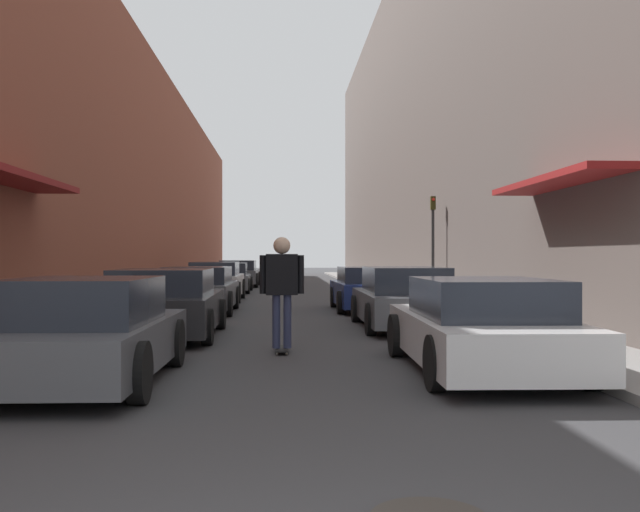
% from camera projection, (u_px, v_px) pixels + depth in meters
% --- Properties ---
extents(ground, '(129.41, 129.41, 0.00)m').
position_uv_depth(ground, '(286.00, 298.00, 25.96)').
color(ground, '#38383A').
extents(curb_strip_left, '(1.80, 58.82, 0.12)m').
position_uv_depth(curb_strip_left, '(187.00, 289.00, 31.60)').
color(curb_strip_left, gray).
rests_on(curb_strip_left, ground).
extents(curb_strip_right, '(1.80, 58.82, 0.12)m').
position_uv_depth(curb_strip_right, '(383.00, 289.00, 32.06)').
color(curb_strip_right, gray).
rests_on(curb_strip_right, ground).
extents(building_row_left, '(4.90, 58.82, 9.69)m').
position_uv_depth(building_row_left, '(121.00, 181.00, 31.44)').
color(building_row_left, brown).
rests_on(building_row_left, ground).
extents(building_row_right, '(4.90, 58.82, 15.55)m').
position_uv_depth(building_row_right, '(446.00, 118.00, 32.21)').
color(building_row_right, '#564C47').
rests_on(building_row_right, ground).
extents(parked_car_left_0, '(1.91, 4.10, 1.28)m').
position_uv_depth(parked_car_left_0, '(86.00, 333.00, 8.54)').
color(parked_car_left_0, '#515459').
rests_on(parked_car_left_0, ground).
extents(parked_car_left_1, '(2.05, 4.36, 1.29)m').
position_uv_depth(parked_car_left_1, '(165.00, 304.00, 13.49)').
color(parked_car_left_1, '#232326').
rests_on(parked_car_left_1, ground).
extents(parked_car_left_2, '(1.98, 4.31, 1.24)m').
position_uv_depth(parked_car_left_2, '(199.00, 290.00, 19.22)').
color(parked_car_left_2, '#515459').
rests_on(parked_car_left_2, ground).
extents(parked_car_left_3, '(1.85, 4.39, 1.33)m').
position_uv_depth(parked_car_left_3, '(216.00, 282.00, 24.27)').
color(parked_car_left_3, silver).
rests_on(parked_car_left_3, ground).
extents(parked_car_left_4, '(2.07, 4.49, 1.24)m').
position_uv_depth(parked_car_left_4, '(226.00, 278.00, 30.03)').
color(parked_car_left_4, '#515459').
rests_on(parked_car_left_4, ground).
extents(parked_car_left_5, '(2.06, 4.76, 1.31)m').
position_uv_depth(parked_car_left_5, '(238.00, 274.00, 35.65)').
color(parked_car_left_5, '#515459').
rests_on(parked_car_left_5, ground).
extents(parked_car_right_0, '(1.99, 4.60, 1.24)m').
position_uv_depth(parked_car_right_0, '(481.00, 327.00, 9.46)').
color(parked_car_right_0, silver).
rests_on(parked_car_right_0, ground).
extents(parked_car_right_1, '(1.91, 4.53, 1.30)m').
position_uv_depth(parked_car_right_1, '(404.00, 299.00, 15.12)').
color(parked_car_right_1, '#515459').
rests_on(parked_car_right_1, ground).
extents(parked_car_right_2, '(2.05, 4.10, 1.23)m').
position_uv_depth(parked_car_right_2, '(370.00, 289.00, 20.02)').
color(parked_car_right_2, navy).
rests_on(parked_car_right_2, ground).
extents(skateboarder, '(0.71, 0.78, 1.84)m').
position_uv_depth(skateboarder, '(282.00, 281.00, 11.31)').
color(skateboarder, black).
rests_on(skateboarder, ground).
extents(traffic_light, '(0.16, 0.22, 3.41)m').
position_uv_depth(traffic_light, '(433.00, 235.00, 23.84)').
color(traffic_light, '#2D2D2D').
rests_on(traffic_light, curb_strip_right).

